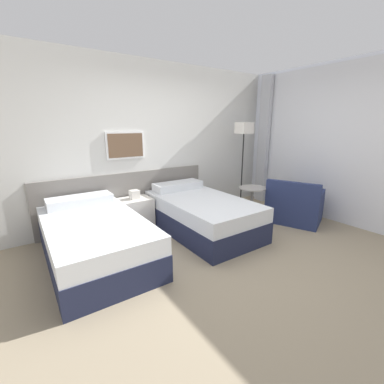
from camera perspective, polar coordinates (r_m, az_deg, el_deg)
The scene contains 9 objects.
ground_plane at distance 3.46m, azimuth 8.20°, elevation -14.19°, with size 16.00×16.00×0.00m, color gray.
wall_headboard at distance 4.63m, azimuth -8.25°, elevation 10.06°, with size 10.00×0.10×2.70m.
wall_window at distance 5.00m, azimuth 32.11°, elevation 8.83°, with size 0.21×4.42×2.70m.
bed_near_door at distance 3.48m, azimuth -20.70°, elevation -9.68°, with size 1.09×1.92×0.67m.
bed_near_window at distance 4.13m, azimuth 2.03°, elevation -4.83°, with size 1.09×1.92×0.67m.
nightstand at distance 4.35m, azimuth -12.44°, elevation -4.49°, with size 0.52×0.40×0.64m.
floor_lamp at distance 5.14m, azimuth 11.43°, elevation 12.14°, with size 0.26×0.26×1.71m.
side_table at distance 4.62m, azimuth 13.18°, elevation -1.21°, with size 0.46×0.46×0.61m.
armchair at distance 4.86m, azimuth 21.75°, elevation -3.16°, with size 1.01×1.07×0.76m.
Camera 1 is at (-2.09, -2.19, 1.66)m, focal length 24.00 mm.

